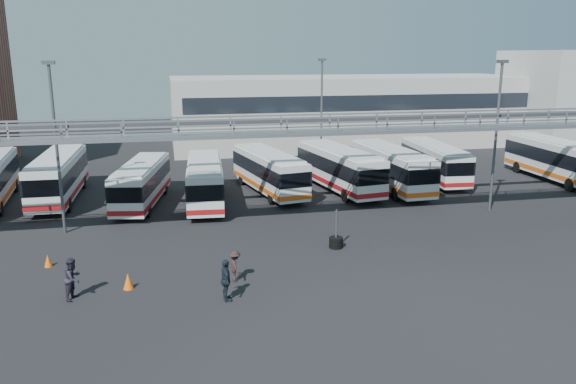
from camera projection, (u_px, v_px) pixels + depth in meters
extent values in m
plane|color=black|center=(359.00, 258.00, 29.83)|extent=(140.00, 140.00, 0.00)
cube|color=gray|center=(334.00, 132.00, 33.12)|extent=(50.00, 1.80, 0.22)
cube|color=gray|center=(338.00, 117.00, 32.09)|extent=(50.00, 0.10, 0.10)
cube|color=gray|center=(330.00, 114.00, 33.70)|extent=(50.00, 0.10, 0.10)
cube|color=#4C4F54|center=(316.00, 121.00, 36.87)|extent=(45.00, 0.50, 0.35)
cube|color=#9E9E99|center=(350.00, 110.00, 67.41)|extent=(42.00, 14.00, 8.00)
cube|color=#B2B2AD|center=(574.00, 98.00, 66.72)|extent=(14.00, 12.00, 11.00)
cylinder|color=#4C4F54|center=(57.00, 152.00, 32.93)|extent=(0.18, 0.18, 10.00)
cube|color=#4C4F54|center=(48.00, 63.00, 31.72)|extent=(0.70, 0.35, 0.22)
cylinder|color=#4C4F54|center=(496.00, 139.00, 37.75)|extent=(0.18, 0.18, 10.00)
cube|color=#4C4F54|center=(503.00, 61.00, 36.54)|extent=(0.70, 0.35, 0.22)
cylinder|color=#4C4F54|center=(321.00, 118.00, 50.34)|extent=(0.18, 0.18, 10.00)
cube|color=#4C4F54|center=(322.00, 60.00, 49.12)|extent=(0.70, 0.35, 0.22)
cylinder|color=black|center=(0.00, 209.00, 37.50)|extent=(0.40, 1.04, 1.01)
cylinder|color=black|center=(15.00, 186.00, 44.10)|extent=(0.40, 1.04, 1.01)
cube|color=silver|center=(58.00, 176.00, 41.36)|extent=(2.67, 11.19, 2.79)
cube|color=black|center=(58.00, 171.00, 41.28)|extent=(2.73, 11.25, 1.12)
cube|color=maroon|center=(60.00, 189.00, 41.60)|extent=(2.72, 11.24, 0.36)
cube|color=silver|center=(57.00, 156.00, 41.01)|extent=(2.40, 10.07, 0.16)
cylinder|color=black|center=(33.00, 207.00, 38.06)|extent=(0.32, 1.02, 1.01)
cylinder|color=black|center=(68.00, 205.00, 38.51)|extent=(0.32, 1.02, 1.01)
cylinder|color=black|center=(53.00, 183.00, 44.86)|extent=(0.32, 1.02, 1.01)
cylinder|color=black|center=(83.00, 182.00, 45.30)|extent=(0.32, 1.02, 1.01)
cube|color=silver|center=(142.00, 182.00, 40.06)|extent=(4.01, 10.30, 2.51)
cube|color=black|center=(142.00, 178.00, 39.99)|extent=(4.08, 10.37, 1.01)
cube|color=maroon|center=(143.00, 194.00, 40.27)|extent=(4.07, 10.36, 0.32)
cube|color=silver|center=(141.00, 164.00, 39.74)|extent=(3.61, 9.27, 0.15)
cylinder|color=black|center=(117.00, 211.00, 37.19)|extent=(0.43, 0.95, 0.91)
cylinder|color=black|center=(148.00, 211.00, 37.26)|extent=(0.43, 0.95, 0.91)
cylinder|color=black|center=(138.00, 188.00, 43.43)|extent=(0.43, 0.95, 0.91)
cylinder|color=black|center=(165.00, 188.00, 43.51)|extent=(0.43, 0.95, 0.91)
cube|color=silver|center=(205.00, 180.00, 40.38)|extent=(3.09, 10.60, 2.62)
cube|color=black|center=(205.00, 176.00, 40.30)|extent=(3.15, 10.67, 1.05)
cube|color=maroon|center=(205.00, 193.00, 40.60)|extent=(3.14, 10.66, 0.33)
cube|color=silver|center=(204.00, 161.00, 40.05)|extent=(2.78, 9.54, 0.15)
cylinder|color=black|center=(190.00, 210.00, 37.31)|extent=(0.35, 0.97, 0.95)
cylinder|color=black|center=(222.00, 209.00, 37.61)|extent=(0.35, 0.97, 0.95)
cylinder|color=black|center=(192.00, 187.00, 43.75)|extent=(0.35, 0.97, 0.95)
cylinder|color=black|center=(219.00, 186.00, 44.05)|extent=(0.35, 0.97, 0.95)
cube|color=silver|center=(269.00, 171.00, 43.62)|extent=(4.29, 10.83, 2.64)
cube|color=black|center=(269.00, 167.00, 43.55)|extent=(4.36, 10.90, 1.06)
cube|color=#CC5413|center=(269.00, 182.00, 43.84)|extent=(4.35, 10.89, 0.34)
cube|color=silver|center=(269.00, 153.00, 43.29)|extent=(3.86, 9.75, 0.15)
cylinder|color=black|center=(272.00, 198.00, 40.49)|extent=(0.46, 1.00, 0.96)
cylinder|color=black|center=(299.00, 195.00, 41.30)|extent=(0.46, 1.00, 0.96)
cylinder|color=black|center=(242.00, 179.00, 46.54)|extent=(0.46, 1.00, 0.96)
cylinder|color=black|center=(267.00, 177.00, 47.36)|extent=(0.46, 1.00, 0.96)
cube|color=silver|center=(339.00, 168.00, 44.37)|extent=(4.17, 11.37, 2.78)
cube|color=black|center=(339.00, 163.00, 44.29)|extent=(4.24, 11.44, 1.11)
cube|color=maroon|center=(339.00, 180.00, 44.60)|extent=(4.23, 11.43, 0.35)
cube|color=silver|center=(339.00, 149.00, 44.01)|extent=(3.75, 10.24, 0.16)
cylinder|color=black|center=(346.00, 195.00, 41.06)|extent=(0.45, 1.04, 1.01)
cylinder|color=black|center=(373.00, 193.00, 41.85)|extent=(0.45, 1.04, 1.01)
cylinder|color=black|center=(308.00, 176.00, 47.52)|extent=(0.45, 1.04, 1.01)
cylinder|color=black|center=(332.00, 174.00, 48.31)|extent=(0.45, 1.04, 1.01)
cube|color=silver|center=(390.00, 167.00, 44.70)|extent=(3.08, 11.17, 2.76)
cube|color=black|center=(390.00, 163.00, 44.62)|extent=(3.14, 11.23, 1.11)
cube|color=#CC5413|center=(390.00, 179.00, 44.93)|extent=(3.13, 11.22, 0.35)
cube|color=silver|center=(391.00, 149.00, 44.35)|extent=(2.77, 10.05, 0.16)
cylinder|color=black|center=(396.00, 194.00, 41.41)|extent=(0.35, 1.02, 1.00)
cylinder|color=black|center=(424.00, 192.00, 41.99)|extent=(0.35, 1.02, 1.00)
cylinder|color=black|center=(359.00, 175.00, 48.04)|extent=(0.35, 1.02, 1.00)
cylinder|color=black|center=(384.00, 174.00, 48.62)|extent=(0.35, 1.02, 1.00)
cube|color=silver|center=(434.00, 161.00, 47.82)|extent=(3.17, 10.47, 2.58)
cube|color=black|center=(435.00, 157.00, 47.75)|extent=(3.24, 10.53, 1.03)
cube|color=maroon|center=(434.00, 171.00, 48.04)|extent=(3.23, 10.52, 0.33)
cube|color=silver|center=(435.00, 145.00, 47.49)|extent=(2.86, 9.42, 0.15)
cylinder|color=black|center=(437.00, 184.00, 44.80)|extent=(0.36, 0.96, 0.94)
cylinder|color=black|center=(462.00, 183.00, 45.07)|extent=(0.36, 0.96, 0.94)
cylinder|color=black|center=(409.00, 168.00, 51.16)|extent=(0.36, 0.96, 0.94)
cylinder|color=black|center=(431.00, 167.00, 51.43)|extent=(0.36, 0.96, 0.94)
cube|color=silver|center=(556.00, 159.00, 47.68)|extent=(2.96, 11.49, 2.85)
cube|color=black|center=(557.00, 155.00, 47.59)|extent=(3.03, 11.55, 1.14)
cube|color=#CC5413|center=(555.00, 171.00, 47.92)|extent=(3.02, 11.54, 0.36)
cube|color=silver|center=(558.00, 141.00, 47.31)|extent=(2.67, 10.34, 0.17)
cylinder|color=black|center=(570.00, 185.00, 44.31)|extent=(0.34, 1.05, 1.04)
cylinder|color=black|center=(518.00, 167.00, 51.29)|extent=(0.34, 1.05, 1.04)
cylinder|color=black|center=(541.00, 166.00, 51.70)|extent=(0.34, 1.05, 1.04)
imported|color=#282330|center=(73.00, 278.00, 24.70)|extent=(1.03, 1.14, 1.90)
imported|color=black|center=(235.00, 266.00, 26.65)|extent=(0.75, 1.08, 1.53)
imported|color=black|center=(226.00, 280.00, 24.48)|extent=(0.56, 1.16, 1.91)
cone|color=#F35E0D|center=(128.00, 281.00, 25.87)|extent=(0.56, 0.56, 0.76)
cone|color=#F35E0D|center=(48.00, 261.00, 28.61)|extent=(0.43, 0.43, 0.64)
cylinder|color=black|center=(336.00, 246.00, 31.44)|extent=(0.78, 0.78, 0.18)
cylinder|color=black|center=(336.00, 242.00, 31.40)|extent=(0.78, 0.78, 0.18)
cylinder|color=black|center=(336.00, 239.00, 31.35)|extent=(0.78, 0.78, 0.18)
cylinder|color=#4C4F54|center=(336.00, 229.00, 31.21)|extent=(0.11, 0.11, 2.22)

